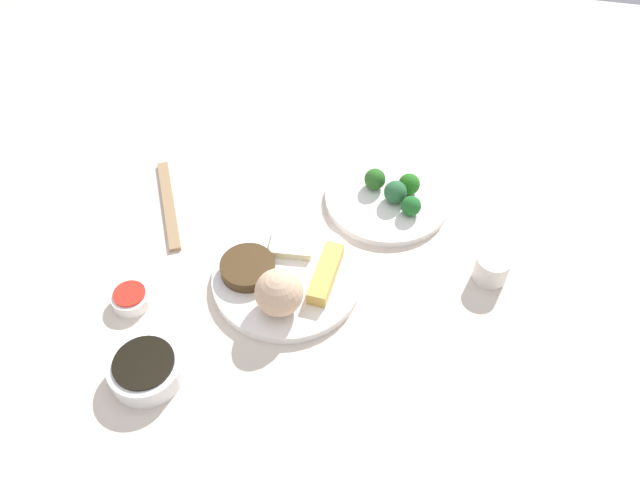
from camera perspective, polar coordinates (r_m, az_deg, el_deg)
tabletop at (r=1.07m, az=-2.69°, el=-4.09°), size 2.20×2.20×0.02m
main_plate at (r=1.06m, az=-3.03°, el=-3.47°), size 0.25×0.25×0.02m
rice_scoop at (r=0.98m, az=-3.69°, el=-4.81°), size 0.08×0.08×0.08m
spring_roll at (r=1.03m, az=0.53°, el=-3.09°), size 0.04×0.12×0.03m
crab_rangoon_wonton at (r=1.09m, az=-2.56°, el=-0.26°), size 0.08×0.07×0.01m
stir_fry_heap at (r=1.05m, az=-6.61°, el=-2.52°), size 0.09×0.09×0.02m
broccoli_plate at (r=1.19m, az=6.11°, el=3.80°), size 0.23×0.23×0.01m
broccoli_floret_0 at (r=1.18m, az=8.14°, el=5.07°), size 0.04×0.04×0.04m
broccoli_floret_1 at (r=1.14m, az=8.31°, el=3.09°), size 0.04×0.04×0.04m
broccoli_floret_2 at (r=1.19m, az=5.03°, el=5.56°), size 0.04×0.04×0.04m
broccoli_floret_3 at (r=1.16m, az=6.89°, el=4.36°), size 0.04×0.04×0.04m
soy_sauce_bowl at (r=0.98m, az=-15.57°, el=-11.31°), size 0.11×0.11×0.04m
soy_sauce_bowl_liquid at (r=0.97m, az=-15.81°, el=-10.72°), size 0.09×0.09×0.00m
sauce_ramekin_sweet_and_sour at (r=1.07m, az=-16.85°, el=-5.13°), size 0.06×0.06×0.02m
sauce_ramekin_sweet_and_sour_liquid at (r=1.06m, az=-17.01°, el=-4.70°), size 0.05×0.05×0.00m
teacup at (r=1.09m, az=15.39°, el=-2.51°), size 0.06×0.06×0.05m
chopsticks_pair at (r=1.21m, az=-13.64°, el=3.19°), size 0.12×0.22×0.01m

